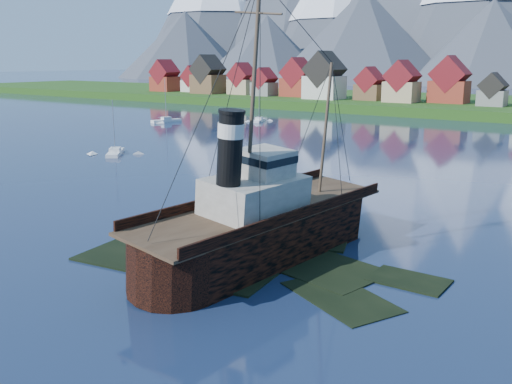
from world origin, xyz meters
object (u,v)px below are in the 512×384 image
Objects in this scene: tugboat_wreck at (272,221)px; sailboat_a at (115,153)px; sailboat_b at (166,121)px; sailboat_c at (259,121)px.

tugboat_wreck reaches higher than sailboat_a.
sailboat_b is 26.06m from sailboat_c.
sailboat_b is 1.22× the size of sailboat_c.
sailboat_a is 1.02× the size of sailboat_c.
tugboat_wreck is 2.49× the size of sailboat_b.
sailboat_a is at bearing -38.14° from sailboat_b.
tugboat_wreck is 111.88m from sailboat_c.
tugboat_wreck reaches higher than sailboat_b.
sailboat_b reaches higher than sailboat_c.
tugboat_wreck is at bearing -68.26° from sailboat_a.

